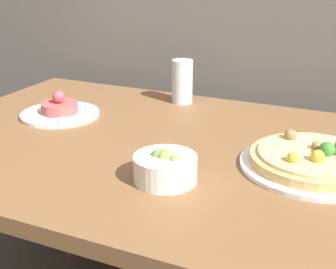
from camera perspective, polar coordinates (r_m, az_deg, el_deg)
name	(u,v)px	position (r m, az deg, el deg)	size (l,w,h in m)	color
dining_table	(170,179)	(1.17, 0.20, -5.44)	(1.33, 0.84, 0.73)	brown
pizza_plate	(314,160)	(1.05, 17.39, -3.03)	(0.32, 0.32, 0.06)	white
tartare_plate	(60,111)	(1.37, -13.05, 2.83)	(0.22, 0.22, 0.07)	white
small_bowl	(165,167)	(0.94, -0.35, -4.01)	(0.13, 0.13, 0.07)	white
drinking_glass	(182,81)	(1.44, 1.74, 6.48)	(0.06, 0.06, 0.13)	silver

